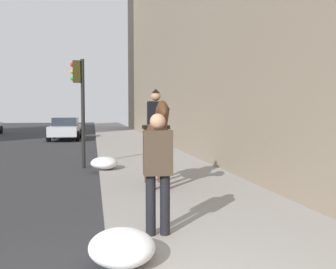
{
  "coord_description": "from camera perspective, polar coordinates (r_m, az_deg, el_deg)",
  "views": [
    {
      "loc": [
        -3.12,
        0.15,
        1.85
      ],
      "look_at": [
        4.0,
        -1.26,
        1.4
      ],
      "focal_mm": 40.16,
      "sensor_mm": 36.0,
      "label": 1
    }
  ],
  "objects": [
    {
      "name": "snow_pile_far",
      "position": [
        11.44,
        -9.65,
        -4.28
      ],
      "size": [
        1.05,
        0.81,
        0.36
      ],
      "primitive_type": "ellipsoid",
      "color": "white",
      "rests_on": "sidewalk_slab"
    },
    {
      "name": "pedestrian_greeting",
      "position": [
        5.22,
        -1.56,
        -4.75
      ],
      "size": [
        0.29,
        0.42,
        1.7
      ],
      "rotation": [
        0.0,
        0.0,
        -0.08
      ],
      "color": "black",
      "rests_on": "sidewalk_slab"
    },
    {
      "name": "mounted_horse_near",
      "position": [
        8.57,
        -1.73,
        0.22
      ],
      "size": [
        2.15,
        0.61,
        2.25
      ],
      "rotation": [
        0.0,
        0.0,
        3.12
      ],
      "color": "#4C2B16",
      "rests_on": "sidewalk_slab"
    },
    {
      "name": "snow_pile_near",
      "position": [
        4.54,
        -7.02,
        -16.54
      ],
      "size": [
        1.0,
        0.77,
        0.35
      ],
      "primitive_type": "ellipsoid",
      "color": "white",
      "rests_on": "sidewalk_slab"
    },
    {
      "name": "car_near_lane",
      "position": [
        25.23,
        -15.29,
        0.91
      ],
      "size": [
        4.54,
        2.04,
        1.44
      ],
      "rotation": [
        0.0,
        0.0,
        3.11
      ],
      "color": "#B7BABF",
      "rests_on": "ground"
    },
    {
      "name": "traffic_light_near_curb",
      "position": [
        12.45,
        -13.24,
        5.86
      ],
      "size": [
        0.2,
        0.44,
        3.52
      ],
      "color": "black",
      "rests_on": "ground"
    }
  ]
}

